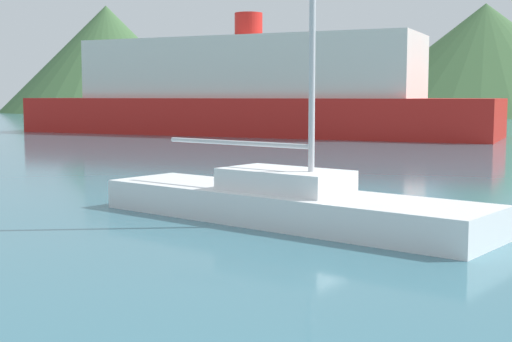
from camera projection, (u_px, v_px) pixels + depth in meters
The scene contains 5 objects.
sailboat_middle at pixel (285, 202), 14.03m from camera, with size 8.51×4.78×7.50m.
ferry_distant at pixel (249, 92), 46.03m from camera, with size 31.74×10.33×7.76m.
hill_west at pixel (107, 59), 111.85m from camera, with size 32.97×32.97×16.54m.
hill_central at pixel (300, 92), 97.37m from camera, with size 28.49×28.49×6.17m.
hill_east at pixel (484, 59), 93.98m from camera, with size 37.08×37.08×14.58m.
Camera 1 is at (3.44, 2.49, 2.48)m, focal length 50.00 mm.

